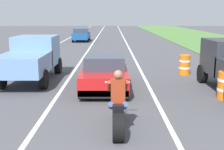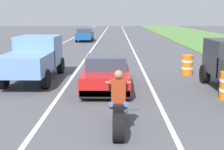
{
  "view_description": "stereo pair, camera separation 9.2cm",
  "coord_description": "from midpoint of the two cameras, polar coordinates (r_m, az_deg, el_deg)",
  "views": [
    {
      "loc": [
        0.24,
        -3.26,
        2.96
      ],
      "look_at": [
        0.2,
        6.4,
        1.0
      ],
      "focal_mm": 47.43,
      "sensor_mm": 36.0,
      "label": 1
    },
    {
      "loc": [
        0.34,
        -3.26,
        2.96
      ],
      "look_at": [
        0.2,
        6.4,
        1.0
      ],
      "focal_mm": 47.43,
      "sensor_mm": 36.0,
      "label": 2
    }
  ],
  "objects": [
    {
      "name": "lane_stripe_centre_dashed",
      "position": [
        23.54,
        -4.83,
        4.22
      ],
      "size": [
        0.14,
        120.0,
        0.01
      ],
      "primitive_type": "cube",
      "color": "white",
      "rests_on": "ground"
    },
    {
      "name": "motorcycle_with_rider",
      "position": [
        7.6,
        1.06,
        -6.68
      ],
      "size": [
        0.7,
        2.21,
        1.62
      ],
      "color": "black",
      "rests_on": "ground"
    },
    {
      "name": "distant_car_far_ahead",
      "position": [
        34.33,
        -5.74,
        7.76
      ],
      "size": [
        1.8,
        4.0,
        1.5
      ],
      "color": "#194C8C",
      "rests_on": "ground"
    },
    {
      "name": "sports_car_red",
      "position": [
        12.08,
        -1.36,
        0.35
      ],
      "size": [
        1.84,
        4.3,
        1.37
      ],
      "color": "red",
      "rests_on": "ground"
    },
    {
      "name": "construction_barrel_mid",
      "position": [
        15.37,
        13.94,
        1.93
      ],
      "size": [
        0.58,
        0.58,
        1.0
      ],
      "color": "orange",
      "rests_on": "ground"
    },
    {
      "name": "lane_stripe_right_solid",
      "position": [
        23.5,
        3.97,
        4.22
      ],
      "size": [
        0.14,
        120.0,
        0.01
      ],
      "primitive_type": "cube",
      "color": "white",
      "rests_on": "ground"
    },
    {
      "name": "lane_stripe_left_solid",
      "position": [
        24.13,
        -13.4,
        4.12
      ],
      "size": [
        0.14,
        120.0,
        0.01
      ],
      "primitive_type": "cube",
      "color": "white",
      "rests_on": "ground"
    },
    {
      "name": "pickup_truck_left_lane_light_blue",
      "position": [
        13.98,
        -15.14,
        3.45
      ],
      "size": [
        2.02,
        4.8,
        1.98
      ],
      "color": "#6B93C6",
      "rests_on": "ground"
    }
  ]
}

